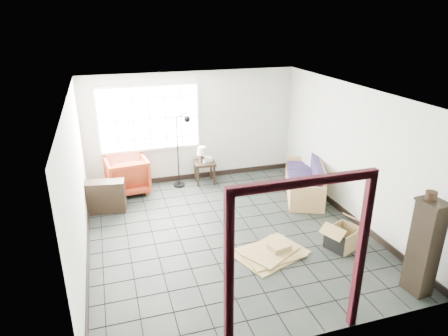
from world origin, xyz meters
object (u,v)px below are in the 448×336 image
object	(u,v)px
futon_sofa	(307,181)
tall_shelf	(424,247)
side_table	(205,165)
armchair	(127,173)

from	to	relation	value
futon_sofa	tall_shelf	bearing A→B (deg)	-68.06
side_table	armchair	bearing A→B (deg)	-180.00
armchair	side_table	size ratio (longest dim) A/B	1.71
armchair	tall_shelf	world-z (taller)	tall_shelf
futon_sofa	armchair	distance (m)	4.04
side_table	tall_shelf	bearing A→B (deg)	-67.77
armchair	side_table	world-z (taller)	armchair
futon_sofa	tall_shelf	xyz separation A→B (m)	(-0.05, -3.50, 0.44)
side_table	tall_shelf	size ratio (longest dim) A/B	0.36
futon_sofa	tall_shelf	world-z (taller)	tall_shelf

